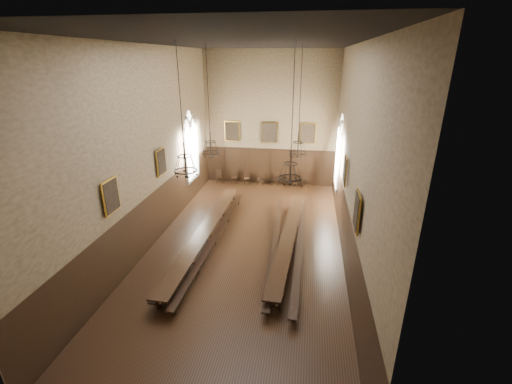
% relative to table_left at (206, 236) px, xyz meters
% --- Properties ---
extents(floor, '(9.00, 18.00, 0.02)m').
position_rel_table_left_xyz_m(floor, '(1.96, 0.11, -0.43)').
color(floor, black).
rests_on(floor, ground).
extents(ceiling, '(9.00, 18.00, 0.02)m').
position_rel_table_left_xyz_m(ceiling, '(1.96, 0.11, 8.59)').
color(ceiling, black).
rests_on(ceiling, ground).
extents(wall_back, '(9.00, 0.02, 9.00)m').
position_rel_table_left_xyz_m(wall_back, '(1.96, 9.12, 4.08)').
color(wall_back, '#887354').
rests_on(wall_back, ground).
extents(wall_front, '(9.00, 0.02, 9.00)m').
position_rel_table_left_xyz_m(wall_front, '(1.96, -8.90, 4.08)').
color(wall_front, '#887354').
rests_on(wall_front, ground).
extents(wall_left, '(0.02, 18.00, 9.00)m').
position_rel_table_left_xyz_m(wall_left, '(-2.55, 0.11, 4.08)').
color(wall_left, '#887354').
rests_on(wall_left, ground).
extents(wall_right, '(0.02, 18.00, 9.00)m').
position_rel_table_left_xyz_m(wall_right, '(6.47, 0.11, 4.08)').
color(wall_right, '#887354').
rests_on(wall_right, ground).
extents(wainscot_panelling, '(9.00, 18.00, 2.50)m').
position_rel_table_left_xyz_m(wainscot_panelling, '(1.96, 0.11, 0.83)').
color(wainscot_panelling, black).
rests_on(wainscot_panelling, floor).
extents(table_left, '(0.96, 10.66, 0.83)m').
position_rel_table_left_xyz_m(table_left, '(0.00, 0.00, 0.00)').
color(table_left, black).
rests_on(table_left, floor).
extents(table_right, '(1.20, 9.56, 0.74)m').
position_rel_table_left_xyz_m(table_right, '(3.95, 0.10, -0.04)').
color(table_right, black).
rests_on(table_right, floor).
extents(bench_left_outer, '(0.37, 9.96, 0.45)m').
position_rel_table_left_xyz_m(bench_left_outer, '(-0.51, -0.07, -0.13)').
color(bench_left_outer, black).
rests_on(bench_left_outer, floor).
extents(bench_left_inner, '(0.59, 10.76, 0.48)m').
position_rel_table_left_xyz_m(bench_left_inner, '(0.45, -0.02, -0.11)').
color(bench_left_inner, black).
rests_on(bench_left_inner, floor).
extents(bench_right_inner, '(0.67, 10.12, 0.46)m').
position_rel_table_left_xyz_m(bench_right_inner, '(3.33, 0.15, -0.13)').
color(bench_right_inner, black).
rests_on(bench_right_inner, floor).
extents(bench_right_outer, '(0.44, 10.43, 0.47)m').
position_rel_table_left_xyz_m(bench_right_outer, '(4.50, 0.10, -0.12)').
color(bench_right_outer, black).
rests_on(bench_right_outer, floor).
extents(chair_0, '(0.46, 0.46, 0.88)m').
position_rel_table_left_xyz_m(chair_0, '(-1.64, 8.69, -0.15)').
color(chair_0, black).
rests_on(chair_0, floor).
extents(chair_1, '(0.45, 0.45, 0.89)m').
position_rel_table_left_xyz_m(chair_1, '(-0.48, 8.65, -0.15)').
color(chair_1, black).
rests_on(chair_1, floor).
extents(chair_2, '(0.49, 0.49, 0.90)m').
position_rel_table_left_xyz_m(chair_2, '(0.43, 8.61, -0.14)').
color(chair_2, black).
rests_on(chair_2, floor).
extents(chair_3, '(0.43, 0.43, 0.89)m').
position_rel_table_left_xyz_m(chair_3, '(1.39, 8.64, -0.15)').
color(chair_3, black).
rests_on(chair_3, floor).
extents(chair_4, '(0.48, 0.48, 0.99)m').
position_rel_table_left_xyz_m(chair_4, '(2.47, 8.72, -0.12)').
color(chair_4, black).
rests_on(chair_4, floor).
extents(chair_5, '(0.51, 0.51, 0.91)m').
position_rel_table_left_xyz_m(chair_5, '(3.35, 8.62, -0.14)').
color(chair_5, black).
rests_on(chair_5, floor).
extents(chair_6, '(0.45, 0.45, 0.99)m').
position_rel_table_left_xyz_m(chair_6, '(4.56, 8.62, -0.12)').
color(chair_6, black).
rests_on(chair_6, floor).
extents(chandelier_back_left, '(0.86, 0.86, 5.21)m').
position_rel_table_left_xyz_m(chandelier_back_left, '(-0.25, 2.33, 3.87)').
color(chandelier_back_left, black).
rests_on(chandelier_back_left, ceiling).
extents(chandelier_back_right, '(0.83, 0.83, 5.12)m').
position_rel_table_left_xyz_m(chandelier_back_right, '(4.13, 2.62, 3.96)').
color(chandelier_back_right, black).
rests_on(chandelier_back_right, ceiling).
extents(chandelier_front_left, '(0.89, 0.89, 4.76)m').
position_rel_table_left_xyz_m(chandelier_front_left, '(0.04, -2.11, 4.28)').
color(chandelier_front_left, black).
rests_on(chandelier_front_left, ceiling).
extents(chandelier_front_right, '(0.85, 0.85, 4.91)m').
position_rel_table_left_xyz_m(chandelier_front_right, '(4.02, -1.90, 4.15)').
color(chandelier_front_right, black).
rests_on(chandelier_front_right, ceiling).
extents(portrait_back_0, '(1.10, 0.12, 1.40)m').
position_rel_table_left_xyz_m(portrait_back_0, '(-0.64, 8.99, 3.28)').
color(portrait_back_0, '#BC8D2D').
rests_on(portrait_back_0, wall_back).
extents(portrait_back_1, '(1.10, 0.12, 1.40)m').
position_rel_table_left_xyz_m(portrait_back_1, '(1.96, 8.99, 3.28)').
color(portrait_back_1, '#BC8D2D').
rests_on(portrait_back_1, wall_back).
extents(portrait_back_2, '(1.10, 0.12, 1.40)m').
position_rel_table_left_xyz_m(portrait_back_2, '(4.56, 8.99, 3.28)').
color(portrait_back_2, '#BC8D2D').
rests_on(portrait_back_2, wall_back).
extents(portrait_left_0, '(0.12, 1.00, 1.30)m').
position_rel_table_left_xyz_m(portrait_left_0, '(-2.42, 1.11, 3.28)').
color(portrait_left_0, '#BC8D2D').
rests_on(portrait_left_0, wall_left).
extents(portrait_left_1, '(0.12, 1.00, 1.30)m').
position_rel_table_left_xyz_m(portrait_left_1, '(-2.42, -3.39, 3.28)').
color(portrait_left_1, '#BC8D2D').
rests_on(portrait_left_1, wall_left).
extents(portrait_right_0, '(0.12, 1.00, 1.30)m').
position_rel_table_left_xyz_m(portrait_right_0, '(6.34, 1.11, 3.28)').
color(portrait_right_0, '#BC8D2D').
rests_on(portrait_right_0, wall_right).
extents(portrait_right_1, '(0.12, 1.00, 1.30)m').
position_rel_table_left_xyz_m(portrait_right_1, '(6.34, -3.39, 3.28)').
color(portrait_right_1, '#BC8D2D').
rests_on(portrait_right_1, wall_right).
extents(window_right, '(0.20, 2.20, 4.60)m').
position_rel_table_left_xyz_m(window_right, '(6.39, 5.61, 2.98)').
color(window_right, white).
rests_on(window_right, wall_right).
extents(window_left, '(0.20, 2.20, 4.60)m').
position_rel_table_left_xyz_m(window_left, '(-2.47, 5.61, 2.98)').
color(window_left, white).
rests_on(window_left, wall_left).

